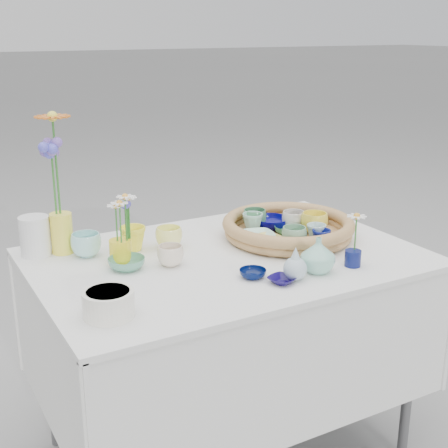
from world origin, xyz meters
TOP-DOWN VIEW (x-y plane):
  - wicker_tray at (0.28, 0.05)m, footprint 0.47×0.47m
  - tray_ceramic_0 at (0.26, 0.13)m, footprint 0.14×0.14m
  - tray_ceramic_1 at (0.44, 0.11)m, footprint 0.11×0.11m
  - tray_ceramic_2 at (0.37, 0.01)m, footprint 0.11×0.11m
  - tray_ceramic_3 at (0.28, 0.05)m, footprint 0.11×0.11m
  - tray_ceramic_4 at (0.22, -0.07)m, footprint 0.11×0.11m
  - tray_ceramic_5 at (0.14, 0.03)m, footprint 0.15×0.15m
  - tray_ceramic_6 at (0.18, 0.13)m, footprint 0.09×0.09m
  - tray_ceramic_7 at (0.33, 0.08)m, footprint 0.10×0.10m
  - tray_ceramic_8 at (0.38, 0.15)m, footprint 0.10×0.10m
  - tray_ceramic_9 at (0.30, -0.12)m, footprint 0.07×0.07m
  - tray_ceramic_10 at (0.16, 0.01)m, footprint 0.11×0.11m
  - tray_ceramic_11 at (0.31, -0.07)m, footprint 0.08×0.08m
  - tray_ceramic_12 at (0.21, 0.17)m, footprint 0.11×0.11m
  - loose_ceramic_0 at (-0.25, 0.20)m, footprint 0.10×0.10m
  - loose_ceramic_1 at (-0.13, 0.17)m, footprint 0.12×0.12m
  - loose_ceramic_2 at (-0.33, 0.05)m, footprint 0.13×0.13m
  - loose_ceramic_3 at (-0.20, 0.01)m, footprint 0.11×0.11m
  - loose_ceramic_4 at (-0.02, -0.20)m, footprint 0.11×0.11m
  - loose_ceramic_5 at (-0.41, 0.22)m, footprint 0.12×0.12m
  - loose_ceramic_6 at (0.03, -0.28)m, footprint 0.10×0.10m
  - fluted_bowl at (-0.49, -0.25)m, footprint 0.16×0.16m
  - bud_vase_paleblue at (0.08, -0.28)m, footprint 0.08×0.08m
  - bud_vase_seafoam at (0.17, -0.26)m, footprint 0.13×0.13m
  - bud_vase_cobalt at (0.30, -0.28)m, footprint 0.07×0.07m
  - single_daisy at (0.31, -0.27)m, footprint 0.09×0.09m
  - tall_vase_yellow at (-0.47, 0.29)m, footprint 0.08×0.08m
  - gerbera at (-0.47, 0.30)m, footprint 0.14×0.14m
  - hydrangea at (-0.48, 0.30)m, footprint 0.10×0.10m
  - white_pitcher at (-0.55, 0.32)m, footprint 0.16×0.13m
  - daisy_cup at (-0.33, 0.11)m, footprint 0.09×0.09m
  - daisy_posy at (-0.32, 0.10)m, footprint 0.11×0.11m

SIDE VIEW (x-z plane):
  - loose_ceramic_6 at x=0.03m, z-range 0.77..0.78m
  - loose_ceramic_4 at x=-0.02m, z-range 0.77..0.79m
  - loose_ceramic_2 at x=-0.33m, z-range 0.77..0.80m
  - bud_vase_cobalt at x=0.30m, z-range 0.77..0.82m
  - tray_ceramic_10 at x=0.16m, z-range 0.78..0.80m
  - tray_ceramic_8 at x=0.38m, z-range 0.78..0.81m
  - tray_ceramic_3 at x=0.28m, z-range 0.78..0.81m
  - tray_ceramic_1 at x=0.44m, z-range 0.78..0.81m
  - tray_ceramic_5 at x=0.14m, z-range 0.78..0.81m
  - loose_ceramic_3 at x=-0.20m, z-range 0.77..0.83m
  - fluted_bowl at x=-0.49m, z-range 0.77..0.84m
  - loose_ceramic_1 at x=-0.13m, z-range 0.77..0.84m
  - tray_ceramic_0 at x=0.26m, z-range 0.78..0.82m
  - daisy_cup at x=-0.33m, z-range 0.77..0.84m
  - wicker_tray at x=0.28m, z-range 0.77..0.84m
  - loose_ceramic_5 at x=-0.41m, z-range 0.77..0.84m
  - loose_ceramic_0 at x=-0.25m, z-range 0.77..0.85m
  - tray_ceramic_9 at x=0.30m, z-range 0.78..0.84m
  - tray_ceramic_11 at x=0.31m, z-range 0.78..0.85m
  - tray_ceramic_4 at x=0.22m, z-range 0.78..0.85m
  - tray_ceramic_7 at x=0.33m, z-range 0.78..0.85m
  - tray_ceramic_12 at x=0.21m, z-range 0.78..0.85m
  - tray_ceramic_6 at x=0.18m, z-range 0.78..0.85m
  - bud_vase_paleblue at x=0.08m, z-range 0.77..0.87m
  - tray_ceramic_2 at x=0.37m, z-range 0.78..0.86m
  - bud_vase_seafoam at x=0.17m, z-range 0.77..0.88m
  - white_pitcher at x=-0.55m, z-range 0.77..0.90m
  - tall_vase_yellow at x=-0.47m, z-range 0.77..0.90m
  - single_daisy at x=0.31m, z-range 0.81..0.94m
  - daisy_posy at x=-0.32m, z-range 0.84..1.01m
  - hydrangea at x=-0.48m, z-range 0.86..1.16m
  - gerbera at x=-0.47m, z-range 0.89..1.23m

